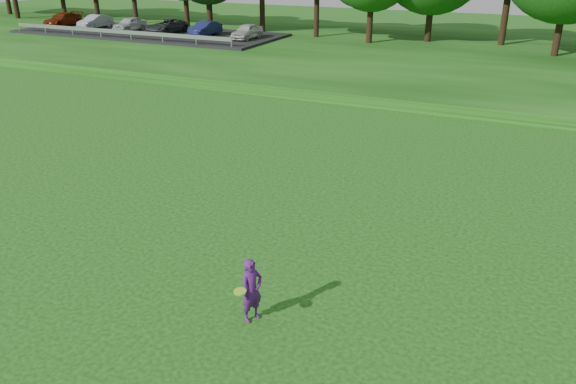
% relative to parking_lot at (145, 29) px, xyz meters
% --- Properties ---
extents(ground, '(140.00, 140.00, 0.00)m').
position_rel_parking_lot_xyz_m(ground, '(24.18, -32.82, -1.06)').
color(ground, '#12400C').
rests_on(ground, ground).
extents(berm, '(130.00, 30.00, 0.60)m').
position_rel_parking_lot_xyz_m(berm, '(24.18, 1.18, -0.76)').
color(berm, '#12400C').
rests_on(berm, ground).
extents(walking_path, '(130.00, 1.60, 0.04)m').
position_rel_parking_lot_xyz_m(walking_path, '(24.18, -12.82, -1.04)').
color(walking_path, gray).
rests_on(walking_path, ground).
extents(parking_lot, '(24.00, 9.00, 1.38)m').
position_rel_parking_lot_xyz_m(parking_lot, '(0.00, 0.00, 0.00)').
color(parking_lot, black).
rests_on(parking_lot, berm).
extents(woman, '(0.53, 0.94, 1.48)m').
position_rel_parking_lot_xyz_m(woman, '(28.08, -32.19, -0.32)').
color(woman, '#56186F').
rests_on(woman, ground).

